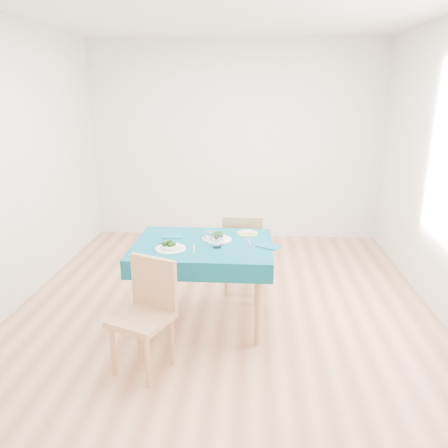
# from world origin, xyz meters

# --- Properties ---
(room_shell) EXTENTS (4.02, 4.52, 2.73)m
(room_shell) POSITION_xyz_m (0.00, 0.00, 1.35)
(room_shell) COLOR #A86B46
(room_shell) RESTS_ON ground
(table) EXTENTS (1.18, 0.90, 0.76)m
(table) POSITION_xyz_m (-0.17, -0.29, 0.38)
(table) COLOR #084B5C
(table) RESTS_ON ground
(chair_near) EXTENTS (0.52, 0.54, 0.97)m
(chair_near) POSITION_xyz_m (-0.53, -1.03, 0.48)
(chair_near) COLOR #B17D53
(chair_near) RESTS_ON ground
(chair_far) EXTENTS (0.42, 0.45, 1.00)m
(chair_far) POSITION_xyz_m (0.17, 0.43, 0.50)
(chair_far) COLOR #B17D53
(chair_far) RESTS_ON ground
(bowl_near) EXTENTS (0.26, 0.26, 0.08)m
(bowl_near) POSITION_xyz_m (-0.42, -0.46, 0.80)
(bowl_near) COLOR white
(bowl_near) RESTS_ON table
(bowl_far) EXTENTS (0.24, 0.24, 0.07)m
(bowl_far) POSITION_xyz_m (-0.04, -0.19, 0.79)
(bowl_far) COLOR white
(bowl_far) RESTS_ON table
(fork_near) EXTENTS (0.03, 0.18, 0.00)m
(fork_near) POSITION_xyz_m (-0.52, -0.41, 0.76)
(fork_near) COLOR silver
(fork_near) RESTS_ON table
(knife_near) EXTENTS (0.04, 0.21, 0.00)m
(knife_near) POSITION_xyz_m (-0.22, -0.44, 0.76)
(knife_near) COLOR silver
(knife_near) RESTS_ON table
(fork_far) EXTENTS (0.05, 0.17, 0.00)m
(fork_far) POSITION_xyz_m (-0.18, -0.15, 0.76)
(fork_far) COLOR silver
(fork_far) RESTS_ON table
(knife_far) EXTENTS (0.04, 0.21, 0.00)m
(knife_far) POSITION_xyz_m (0.24, -0.24, 0.76)
(knife_far) COLOR silver
(knife_far) RESTS_ON table
(napkin_near) EXTENTS (0.19, 0.15, 0.01)m
(napkin_near) POSITION_xyz_m (-0.46, -0.13, 0.76)
(napkin_near) COLOR #0C5566
(napkin_near) RESTS_ON table
(napkin_far) EXTENTS (0.23, 0.21, 0.01)m
(napkin_far) POSITION_xyz_m (0.40, -0.33, 0.76)
(napkin_far) COLOR #0C5566
(napkin_far) RESTS_ON table
(tumbler_center) EXTENTS (0.07, 0.07, 0.09)m
(tumbler_center) POSITION_xyz_m (-0.12, -0.22, 0.80)
(tumbler_center) COLOR white
(tumbler_center) RESTS_ON table
(tumbler_side) EXTENTS (0.08, 0.08, 0.10)m
(tumbler_side) POSITION_xyz_m (-0.03, -0.37, 0.81)
(tumbler_side) COLOR white
(tumbler_side) RESTS_ON table
(side_plate) EXTENTS (0.20, 0.20, 0.01)m
(side_plate) POSITION_xyz_m (0.22, 0.01, 0.76)
(side_plate) COLOR #AFD166
(side_plate) RESTS_ON table
(bread_slice) EXTENTS (0.10, 0.10, 0.01)m
(bread_slice) POSITION_xyz_m (0.22, 0.01, 0.77)
(bread_slice) COLOR beige
(bread_slice) RESTS_ON side_plate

